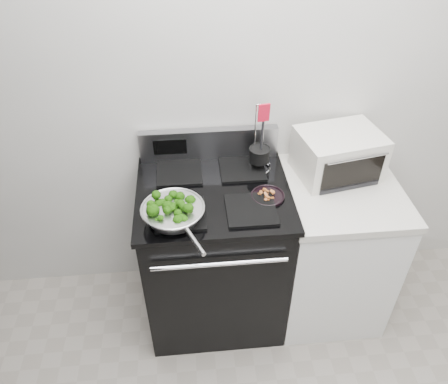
{
  "coord_description": "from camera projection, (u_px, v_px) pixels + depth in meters",
  "views": [
    {
      "loc": [
        -0.41,
        -0.32,
        2.35
      ],
      "look_at": [
        -0.25,
        1.36,
        0.98
      ],
      "focal_mm": 35.0,
      "sensor_mm": 36.0,
      "label": 1
    }
  ],
  "objects": [
    {
      "name": "utensil_holder",
      "position": [
        259.0,
        158.0,
        2.33
      ],
      "size": [
        0.13,
        0.13,
        0.4
      ],
      "rotation": [
        0.0,
        0.0,
        0.15
      ],
      "color": "silver",
      "rests_on": "gas_range"
    },
    {
      "name": "toaster_oven",
      "position": [
        338.0,
        154.0,
        2.33
      ],
      "size": [
        0.47,
        0.39,
        0.24
      ],
      "rotation": [
        0.0,
        0.0,
        0.19
      ],
      "color": "silver",
      "rests_on": "counter"
    },
    {
      "name": "skillet",
      "position": [
        173.0,
        212.0,
        2.03
      ],
      "size": [
        0.3,
        0.46,
        0.06
      ],
      "rotation": [
        0.0,
        0.0,
        0.4
      ],
      "color": "silver",
      "rests_on": "gas_range"
    },
    {
      "name": "back_wall",
      "position": [
        265.0,
        87.0,
        2.26
      ],
      "size": [
        4.0,
        0.02,
        2.7
      ],
      "primitive_type": "cube",
      "color": "silver",
      "rests_on": "ground"
    },
    {
      "name": "broccoli_pile",
      "position": [
        173.0,
        209.0,
        2.02
      ],
      "size": [
        0.24,
        0.24,
        0.08
      ],
      "primitive_type": null,
      "color": "black",
      "rests_on": "skillet"
    },
    {
      "name": "bacon_plate",
      "position": [
        268.0,
        194.0,
        2.18
      ],
      "size": [
        0.17,
        0.17,
        0.04
      ],
      "rotation": [
        0.0,
        0.0,
        -0.27
      ],
      "color": "black",
      "rests_on": "gas_range"
    },
    {
      "name": "counter",
      "position": [
        330.0,
        248.0,
        2.59
      ],
      "size": [
        0.62,
        0.68,
        0.92
      ],
      "color": "white",
      "rests_on": "floor"
    },
    {
      "name": "gas_range",
      "position": [
        215.0,
        253.0,
        2.52
      ],
      "size": [
        0.79,
        0.69,
        1.13
      ],
      "color": "black",
      "rests_on": "floor"
    }
  ]
}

